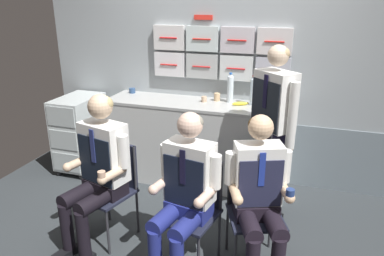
{
  "coord_description": "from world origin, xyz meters",
  "views": [
    {
      "loc": [
        0.9,
        -2.53,
        2.01
      ],
      "look_at": [
        0.01,
        0.22,
        0.97
      ],
      "focal_mm": 34.39,
      "sensor_mm": 36.0,
      "label": 1
    }
  ],
  "objects_px": {
    "service_trolley": "(80,131)",
    "snack_banana": "(240,104)",
    "folding_chair_left": "(113,180)",
    "coffee_cup_spare": "(204,99)",
    "water_bottle_short": "(230,88)",
    "folding_chair_right": "(195,200)",
    "crew_member_standing": "(273,121)",
    "folding_chair_near_trolley": "(253,200)",
    "crew_member_left": "(98,165)",
    "crew_member_right": "(185,189)",
    "crew_member_near_trolley": "(260,192)"
  },
  "relations": [
    {
      "from": "service_trolley",
      "to": "snack_banana",
      "type": "distance_m",
      "value": 1.96
    },
    {
      "from": "crew_member_left",
      "to": "crew_member_right",
      "type": "bearing_deg",
      "value": -7.59
    },
    {
      "from": "coffee_cup_spare",
      "to": "folding_chair_near_trolley",
      "type": "bearing_deg",
      "value": -57.24
    },
    {
      "from": "crew_member_left",
      "to": "coffee_cup_spare",
      "type": "distance_m",
      "value": 1.45
    },
    {
      "from": "crew_member_right",
      "to": "water_bottle_short",
      "type": "xyz_separation_m",
      "value": [
        -0.01,
        1.51,
        0.4
      ]
    },
    {
      "from": "folding_chair_near_trolley",
      "to": "crew_member_left",
      "type": "bearing_deg",
      "value": -171.28
    },
    {
      "from": "folding_chair_left",
      "to": "crew_member_near_trolley",
      "type": "xyz_separation_m",
      "value": [
        1.26,
        -0.11,
        0.16
      ]
    },
    {
      "from": "service_trolley",
      "to": "water_bottle_short",
      "type": "relative_size",
      "value": 2.8
    },
    {
      "from": "folding_chair_near_trolley",
      "to": "water_bottle_short",
      "type": "xyz_separation_m",
      "value": [
        -0.47,
        1.22,
        0.57
      ]
    },
    {
      "from": "water_bottle_short",
      "to": "folding_chair_left",
      "type": "bearing_deg",
      "value": -120.21
    },
    {
      "from": "folding_chair_left",
      "to": "crew_member_right",
      "type": "relative_size",
      "value": 0.67
    },
    {
      "from": "service_trolley",
      "to": "water_bottle_short",
      "type": "xyz_separation_m",
      "value": [
        1.77,
        0.23,
        0.6
      ]
    },
    {
      "from": "folding_chair_near_trolley",
      "to": "snack_banana",
      "type": "relative_size",
      "value": 4.84
    },
    {
      "from": "folding_chair_near_trolley",
      "to": "snack_banana",
      "type": "distance_m",
      "value": 1.26
    },
    {
      "from": "service_trolley",
      "to": "folding_chair_left",
      "type": "relative_size",
      "value": 1.08
    },
    {
      "from": "folding_chair_left",
      "to": "service_trolley",
      "type": "bearing_deg",
      "value": 135.16
    },
    {
      "from": "water_bottle_short",
      "to": "snack_banana",
      "type": "height_order",
      "value": "water_bottle_short"
    },
    {
      "from": "folding_chair_left",
      "to": "snack_banana",
      "type": "relative_size",
      "value": 4.84
    },
    {
      "from": "crew_member_right",
      "to": "crew_member_standing",
      "type": "xyz_separation_m",
      "value": [
        0.51,
        0.92,
        0.28
      ]
    },
    {
      "from": "folding_chair_right",
      "to": "crew_member_right",
      "type": "bearing_deg",
      "value": -100.81
    },
    {
      "from": "folding_chair_right",
      "to": "crew_member_standing",
      "type": "bearing_deg",
      "value": 57.73
    },
    {
      "from": "folding_chair_right",
      "to": "folding_chair_near_trolley",
      "type": "xyz_separation_m",
      "value": [
        0.43,
        0.14,
        0.0
      ]
    },
    {
      "from": "folding_chair_left",
      "to": "coffee_cup_spare",
      "type": "bearing_deg",
      "value": 68.63
    },
    {
      "from": "coffee_cup_spare",
      "to": "snack_banana",
      "type": "distance_m",
      "value": 0.39
    },
    {
      "from": "crew_member_left",
      "to": "snack_banana",
      "type": "height_order",
      "value": "crew_member_left"
    },
    {
      "from": "service_trolley",
      "to": "snack_banana",
      "type": "relative_size",
      "value": 5.22
    },
    {
      "from": "folding_chair_left",
      "to": "coffee_cup_spare",
      "type": "height_order",
      "value": "coffee_cup_spare"
    },
    {
      "from": "crew_member_right",
      "to": "coffee_cup_spare",
      "type": "bearing_deg",
      "value": 100.8
    },
    {
      "from": "crew_member_standing",
      "to": "crew_member_left",
      "type": "bearing_deg",
      "value": -147.71
    },
    {
      "from": "folding_chair_right",
      "to": "water_bottle_short",
      "type": "distance_m",
      "value": 1.47
    },
    {
      "from": "crew_member_right",
      "to": "coffee_cup_spare",
      "type": "distance_m",
      "value": 1.5
    },
    {
      "from": "crew_member_left",
      "to": "snack_banana",
      "type": "relative_size",
      "value": 7.5
    },
    {
      "from": "service_trolley",
      "to": "folding_chair_left",
      "type": "height_order",
      "value": "service_trolley"
    },
    {
      "from": "crew_member_left",
      "to": "crew_member_near_trolley",
      "type": "distance_m",
      "value": 1.31
    },
    {
      "from": "crew_member_left",
      "to": "folding_chair_near_trolley",
      "type": "xyz_separation_m",
      "value": [
        1.24,
        0.19,
        -0.2
      ]
    },
    {
      "from": "crew_member_right",
      "to": "folding_chair_near_trolley",
      "type": "bearing_deg",
      "value": 32.46
    },
    {
      "from": "crew_member_left",
      "to": "crew_member_right",
      "type": "distance_m",
      "value": 0.79
    },
    {
      "from": "folding_chair_near_trolley",
      "to": "crew_member_standing",
      "type": "xyz_separation_m",
      "value": [
        0.05,
        0.63,
        0.45
      ]
    },
    {
      "from": "folding_chair_right",
      "to": "folding_chair_left",
      "type": "bearing_deg",
      "value": 172.71
    },
    {
      "from": "service_trolley",
      "to": "folding_chair_near_trolley",
      "type": "relative_size",
      "value": 1.08
    },
    {
      "from": "folding_chair_right",
      "to": "crew_member_standing",
      "type": "xyz_separation_m",
      "value": [
        0.48,
        0.76,
        0.45
      ]
    },
    {
      "from": "crew_member_standing",
      "to": "snack_banana",
      "type": "distance_m",
      "value": 0.64
    },
    {
      "from": "crew_member_left",
      "to": "snack_banana",
      "type": "xyz_separation_m",
      "value": [
        0.9,
        1.32,
        0.24
      ]
    },
    {
      "from": "folding_chair_right",
      "to": "coffee_cup_spare",
      "type": "bearing_deg",
      "value": 103.36
    },
    {
      "from": "crew_member_standing",
      "to": "crew_member_right",
      "type": "bearing_deg",
      "value": -119.08
    },
    {
      "from": "folding_chair_near_trolley",
      "to": "snack_banana",
      "type": "xyz_separation_m",
      "value": [
        -0.35,
        1.13,
        0.44
      ]
    },
    {
      "from": "water_bottle_short",
      "to": "snack_banana",
      "type": "relative_size",
      "value": 1.86
    },
    {
      "from": "coffee_cup_spare",
      "to": "snack_banana",
      "type": "xyz_separation_m",
      "value": [
        0.39,
        -0.02,
        -0.01
      ]
    },
    {
      "from": "folding_chair_near_trolley",
      "to": "folding_chair_right",
      "type": "bearing_deg",
      "value": -162.38
    },
    {
      "from": "folding_chair_left",
      "to": "folding_chair_near_trolley",
      "type": "xyz_separation_m",
      "value": [
        1.2,
        0.04,
        0.0
      ]
    }
  ]
}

